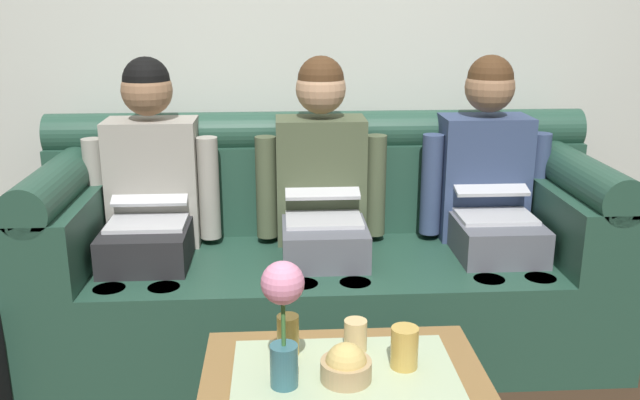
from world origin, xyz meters
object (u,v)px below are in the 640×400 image
flower_vase (283,310)px  cup_near_right (404,347)px  couch (322,258)px  person_right (489,191)px  person_left (150,197)px  person_middle (322,194)px  cup_far_center (288,335)px  cup_near_left (355,335)px  coffee_table (344,389)px  snack_bowl (345,366)px

flower_vase → cup_near_right: (0.35, 0.08, -0.17)m
couch → cup_near_right: (0.18, -0.99, 0.10)m
person_right → person_left: bearing=180.0°
person_middle → cup_far_center: person_middle is taller
person_left → person_right: size_ratio=1.00×
person_left → cup_near_left: bearing=-49.2°
flower_vase → cup_far_center: 0.25m
person_middle → cup_far_center: (-0.16, -0.89, -0.19)m
coffee_table → flower_vase: 0.35m
person_middle → flower_vase: size_ratio=3.30×
coffee_table → flower_vase: size_ratio=2.25×
cup_near_right → cup_far_center: same height
person_right → cup_near_left: bearing=-127.3°
person_right → cup_far_center: 1.26m
couch → coffee_table: couch is taller
person_middle → cup_near_left: (0.05, -0.88, -0.20)m
flower_vase → person_middle: bearing=80.7°
person_middle → person_left: bearing=180.0°
person_right → cup_near_left: size_ratio=12.30×
coffee_table → couch: bearing=90.0°
couch → person_left: bearing=-179.7°
person_right → cup_far_center: size_ratio=9.69×
person_right → snack_bowl: bearing=-124.4°
flower_vase → cup_far_center: flower_vase is taller
snack_bowl → cup_near_left: 0.17m
couch → cup_near_left: couch is taller
snack_bowl → coffee_table: bearing=88.1°
couch → cup_near_left: (0.05, -0.88, 0.09)m
person_right → snack_bowl: person_right is taller
couch → cup_near_left: bearing=-87.1°
coffee_table → cup_near_right: cup_near_right is taller
person_right → snack_bowl: size_ratio=8.34×
couch → coffee_table: bearing=-90.0°
cup_near_left → person_right: bearing=52.7°
person_left → snack_bowl: (0.71, -1.05, -0.21)m
person_right → flower_vase: bearing=-129.8°
person_right → cup_near_right: 1.14m
person_left → person_middle: (0.71, -0.00, 0.00)m
snack_bowl → cup_near_left: snack_bowl is taller
flower_vase → cup_far_center: bearing=85.5°
snack_bowl → cup_far_center: size_ratio=1.16×
couch → snack_bowl: (-0.00, -1.05, 0.08)m
cup_near_left → cup_near_right: cup_near_right is taller
coffee_table → person_right: bearing=54.3°
coffee_table → flower_vase: flower_vase is taller
person_right → cup_far_center: (-0.88, -0.89, -0.19)m
person_middle → person_right: 0.71m
couch → coffee_table: (0.00, -1.00, -0.02)m
person_left → couch: bearing=0.3°
cup_near_right → cup_far_center: 0.35m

